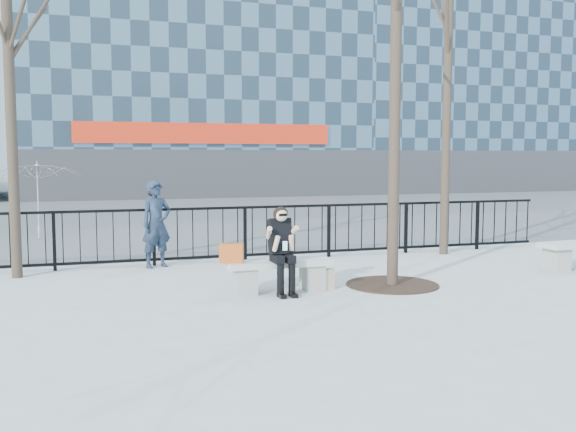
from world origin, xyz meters
name	(u,v)px	position (x,y,z in m)	size (l,w,h in m)	color
ground	(279,292)	(0.00, 0.00, 0.00)	(120.00, 120.00, 0.00)	#9A9B95
street_surface	(163,212)	(0.00, 15.00, 0.00)	(60.00, 23.00, 0.01)	#474747
railing	(235,234)	(0.00, 3.00, 0.55)	(14.00, 0.06, 1.10)	black
building_right	(456,26)	(20.00, 27.00, 10.30)	(16.20, 10.20, 20.60)	#45606E
tree_right	(449,5)	(4.50, 2.60, 5.24)	(2.80, 2.80, 7.00)	black
tree_grate	(392,285)	(1.90, -0.10, 0.01)	(1.50, 1.50, 0.02)	black
bench_main	(279,272)	(0.00, 0.00, 0.30)	(1.65, 0.46, 0.49)	slate
seated_woman	(282,250)	(0.00, -0.16, 0.67)	(0.50, 0.64, 1.34)	black
handbag	(232,253)	(-0.75, 0.02, 0.64)	(0.36, 0.17, 0.29)	#B04815
shopping_bag	(323,280)	(0.69, -0.10, 0.16)	(0.35, 0.13, 0.33)	beige
standing_man	(156,224)	(-1.57, 2.80, 0.82)	(0.60, 0.39, 1.64)	black
vendor_umbrella	(38,200)	(-3.96, 7.82, 1.00)	(2.17, 2.22, 1.99)	yellow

